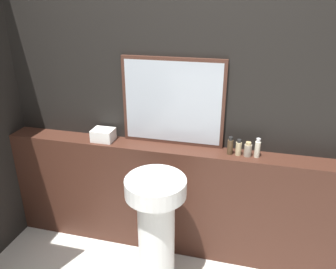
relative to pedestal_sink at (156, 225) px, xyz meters
name	(u,v)px	position (x,y,z in m)	size (l,w,h in m)	color
wall_back	(184,104)	(0.06, 0.57, 0.71)	(8.00, 0.06, 2.50)	black
vanity_counter	(179,200)	(0.06, 0.44, -0.07)	(2.87, 0.21, 0.94)	#422319
pedestal_sink	(156,225)	(0.00, 0.00, 0.00)	(0.41, 0.41, 0.92)	white
mirror	(173,102)	(-0.01, 0.52, 0.73)	(0.79, 0.03, 0.67)	#47281E
towel_stack	(103,135)	(-0.56, 0.44, 0.45)	(0.17, 0.14, 0.10)	white
shampoo_bottle	(230,146)	(0.44, 0.44, 0.46)	(0.04, 0.04, 0.14)	#4C3823
conditioner_bottle	(239,148)	(0.50, 0.44, 0.46)	(0.04, 0.04, 0.12)	#C6B284
lotion_bottle	(248,150)	(0.57, 0.44, 0.45)	(0.05, 0.05, 0.11)	gray
body_wash_bottle	(257,148)	(0.63, 0.44, 0.47)	(0.04, 0.04, 0.15)	beige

